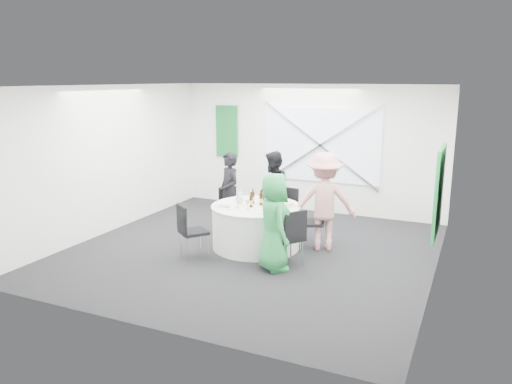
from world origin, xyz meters
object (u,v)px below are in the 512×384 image
at_px(chair_back_left, 230,205).
at_px(person_man_back_left, 229,192).
at_px(chair_front_right, 291,234).
at_px(person_man_back, 273,191).
at_px(chair_back_right, 316,217).
at_px(clear_water_bottle, 240,199).
at_px(chair_back, 287,207).
at_px(person_woman_pink, 324,202).
at_px(green_water_bottle, 269,199).
at_px(banquet_table, 256,226).
at_px(chair_front_left, 189,227).
at_px(person_woman_green, 274,222).

bearing_deg(chair_back_left, person_man_back_left, -116.23).
distance_m(chair_front_right, person_man_back, 2.09).
relative_size(chair_back_right, clear_water_bottle, 3.36).
bearing_deg(chair_back, person_woman_pink, -25.88).
bearing_deg(chair_front_right, chair_back_right, -147.98).
distance_m(person_man_back_left, green_water_bottle, 1.20).
xyz_separation_m(banquet_table, chair_back, (0.18, 1.06, 0.12)).
bearing_deg(chair_back_left, chair_front_right, -88.08).
bearing_deg(person_man_back_left, chair_front_left, -50.21).
bearing_deg(chair_back, person_man_back_left, -148.40).
relative_size(chair_front_right, green_water_bottle, 3.17).
bearing_deg(banquet_table, person_man_back, 97.96).
relative_size(person_man_back, person_woman_pink, 0.91).
bearing_deg(person_man_back, chair_back_left, -69.47).
xyz_separation_m(chair_back, person_man_back_left, (-1.03, -0.42, 0.28)).
xyz_separation_m(person_man_back_left, person_woman_pink, (1.96, -0.24, 0.07)).
xyz_separation_m(chair_back_right, person_woman_green, (-0.28, -1.23, 0.21)).
distance_m(chair_back_left, chair_front_right, 2.27).
relative_size(chair_front_left, person_woman_green, 0.60).
bearing_deg(chair_back_right, chair_back_left, -123.38).
bearing_deg(person_woman_green, chair_front_right, -88.99).
relative_size(person_woman_pink, clear_water_bottle, 6.10).
distance_m(green_water_bottle, clear_water_bottle, 0.49).
bearing_deg(person_man_back, chair_front_right, 22.51).
bearing_deg(clear_water_bottle, person_man_back, 85.74).
relative_size(banquet_table, person_woman_pink, 0.92).
distance_m(person_man_back_left, person_woman_green, 2.12).
bearing_deg(banquet_table, chair_front_left, -128.24).
xyz_separation_m(chair_back, chair_front_right, (0.72, -1.70, 0.05)).
distance_m(chair_back_right, green_water_bottle, 0.88).
height_order(chair_back_left, chair_back_right, chair_back_right).
height_order(person_woman_green, green_water_bottle, person_woman_green).
bearing_deg(person_woman_pink, chair_back_right, -21.83).
xyz_separation_m(person_woman_pink, green_water_bottle, (-0.90, -0.32, 0.02)).
height_order(chair_back, green_water_bottle, green_water_bottle).
bearing_deg(clear_water_bottle, person_woman_pink, 20.10).
relative_size(chair_front_right, clear_water_bottle, 3.36).
bearing_deg(person_woman_pink, person_man_back, -50.58).
distance_m(chair_front_left, green_water_bottle, 1.48).
bearing_deg(chair_back, person_man_back, 174.12).
relative_size(person_man_back, clear_water_bottle, 5.54).
bearing_deg(green_water_bottle, chair_back_left, 149.06).
height_order(chair_front_right, person_man_back, person_man_back).
distance_m(chair_back_left, person_man_back, 0.89).
distance_m(chair_back_right, person_woman_pink, 0.34).
relative_size(green_water_bottle, clear_water_bottle, 1.06).
relative_size(chair_back_right, person_man_back, 0.61).
xyz_separation_m(chair_back_right, clear_water_bottle, (-1.21, -0.50, 0.32)).
xyz_separation_m(banquet_table, chair_front_left, (-0.77, -0.98, 0.16)).
distance_m(chair_front_left, person_woman_pink, 2.35).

